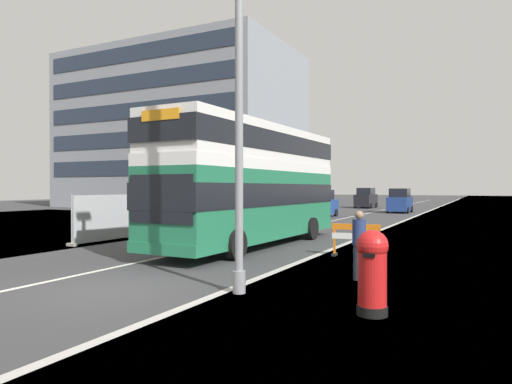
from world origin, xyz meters
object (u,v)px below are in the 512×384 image
(car_oncoming_near, at_px, (320,204))
(car_receding_far, at_px, (366,198))
(double_decker_bus, at_px, (253,182))
(red_pillar_postbox, at_px, (372,268))
(pedestrian_at_kerb, at_px, (359,245))
(car_receding_mid, at_px, (400,201))
(lamppost_foreground, at_px, (239,88))
(roadworks_barrier, at_px, (356,236))

(car_oncoming_near, height_order, car_receding_far, car_receding_far)
(double_decker_bus, bearing_deg, red_pillar_postbox, -50.72)
(pedestrian_at_kerb, bearing_deg, car_receding_mid, 97.76)
(car_oncoming_near, distance_m, car_receding_far, 18.15)
(car_receding_mid, bearing_deg, lamppost_foreground, -86.02)
(pedestrian_at_kerb, bearing_deg, double_decker_bus, 138.32)
(car_receding_far, xyz_separation_m, pedestrian_at_kerb, (9.72, -41.63, -0.19))
(red_pillar_postbox, xyz_separation_m, roadworks_barrier, (-2.11, 6.98, -0.17))
(pedestrian_at_kerb, bearing_deg, red_pillar_postbox, -71.66)
(pedestrian_at_kerb, bearing_deg, car_oncoming_near, 111.20)
(lamppost_foreground, bearing_deg, pedestrian_at_kerb, 52.80)
(double_decker_bus, height_order, car_receding_far, double_decker_bus)
(car_receding_mid, distance_m, pedestrian_at_kerb, 33.26)
(double_decker_bus, height_order, red_pillar_postbox, double_decker_bus)
(double_decker_bus, xyz_separation_m, roadworks_barrier, (4.45, -1.05, -1.86))
(red_pillar_postbox, distance_m, car_receding_mid, 36.47)
(lamppost_foreground, relative_size, pedestrian_at_kerb, 5.45)
(car_receding_far, relative_size, pedestrian_at_kerb, 2.56)
(roadworks_barrier, bearing_deg, lamppost_foreground, -98.07)
(car_receding_mid, height_order, car_receding_far, car_receding_far)
(lamppost_foreground, xyz_separation_m, red_pillar_postbox, (3.04, -0.44, -3.69))
(red_pillar_postbox, relative_size, pedestrian_at_kerb, 0.89)
(double_decker_bus, bearing_deg, car_receding_far, 96.51)
(car_receding_mid, bearing_deg, car_oncoming_near, -116.00)
(double_decker_bus, xyz_separation_m, red_pillar_postbox, (6.56, -8.02, -1.69))
(double_decker_bus, xyz_separation_m, pedestrian_at_kerb, (5.54, -4.93, -1.67))
(double_decker_bus, height_order, car_receding_mid, double_decker_bus)
(roadworks_barrier, relative_size, car_receding_far, 0.37)
(car_oncoming_near, bearing_deg, lamppost_foreground, -74.81)
(car_receding_mid, relative_size, car_receding_far, 0.88)
(car_receding_far, bearing_deg, pedestrian_at_kerb, -76.85)
(pedestrian_at_kerb, bearing_deg, lamppost_foreground, -127.20)
(roadworks_barrier, distance_m, car_receding_mid, 29.27)
(red_pillar_postbox, bearing_deg, car_receding_far, 103.51)
(double_decker_bus, bearing_deg, car_oncoming_near, 100.90)
(car_receding_far, height_order, pedestrian_at_kerb, car_receding_far)
(double_decker_bus, relative_size, car_receding_far, 2.58)
(lamppost_foreground, distance_m, pedestrian_at_kerb, 4.95)
(car_oncoming_near, bearing_deg, double_decker_bus, -79.10)
(red_pillar_postbox, height_order, car_receding_far, car_receding_far)
(double_decker_bus, height_order, lamppost_foreground, lamppost_foreground)
(car_oncoming_near, relative_size, car_receding_mid, 1.05)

